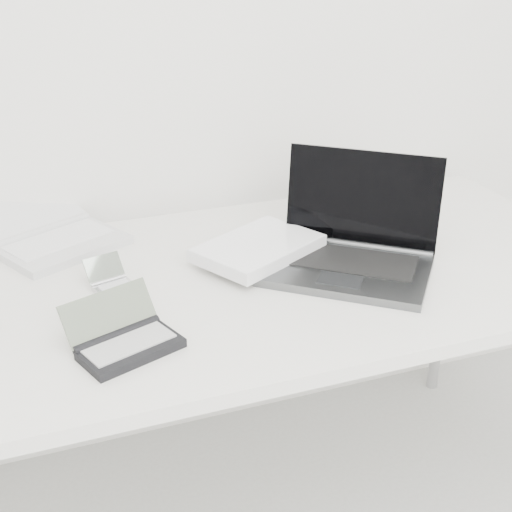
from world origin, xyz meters
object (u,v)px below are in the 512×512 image
object	(u,v)px
laptop_large	(317,249)
palmtop_charcoal	(125,340)
desk	(262,290)
netbook_open_white	(51,235)

from	to	relation	value
laptop_large	palmtop_charcoal	distance (m)	0.51
desk	palmtop_charcoal	world-z (taller)	palmtop_charcoal
desk	laptop_large	xyz separation A→B (m)	(0.13, -0.01, 0.08)
laptop_large	desk	bearing A→B (deg)	-144.97
palmtop_charcoal	laptop_large	bearing A→B (deg)	2.77
desk	netbook_open_white	distance (m)	0.53
desk	netbook_open_white	bearing A→B (deg)	143.19
netbook_open_white	palmtop_charcoal	distance (m)	0.53
netbook_open_white	palmtop_charcoal	world-z (taller)	palmtop_charcoal
netbook_open_white	palmtop_charcoal	bearing A→B (deg)	-108.27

